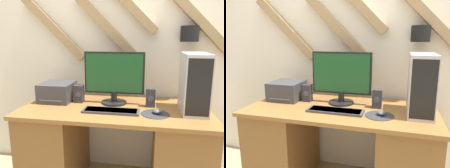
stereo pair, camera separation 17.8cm
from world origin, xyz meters
TOP-DOWN VIEW (x-y plane):
  - wall_back at (0.00, 0.79)m, footprint 6.40×0.21m
  - desk at (0.00, 0.37)m, footprint 1.53×0.74m
  - monitor at (-0.02, 0.47)m, footprint 0.52×0.22m
  - keyboard at (-0.01, 0.24)m, footprint 0.44×0.14m
  - mousepad at (0.33, 0.24)m, footprint 0.22×0.22m
  - mouse at (0.34, 0.26)m, footprint 0.07×0.08m
  - computer_tower at (0.61, 0.36)m, footprint 0.18×0.35m
  - printer at (-0.55, 0.46)m, footprint 0.28×0.29m
  - speaker_left at (-0.34, 0.45)m, footprint 0.08×0.07m
  - speaker_right at (0.29, 0.43)m, footprint 0.08×0.07m

SIDE VIEW (x-z plane):
  - desk at x=0.00m, z-range 0.01..0.80m
  - mousepad at x=0.33m, z-range 0.78..0.79m
  - keyboard at x=-0.01m, z-range 0.78..0.80m
  - mouse at x=0.34m, z-range 0.79..0.82m
  - speaker_left at x=-0.34m, z-range 0.78..0.94m
  - speaker_right at x=0.29m, z-range 0.78..0.94m
  - printer at x=-0.55m, z-range 0.78..0.95m
  - computer_tower at x=0.61m, z-range 0.78..1.24m
  - monitor at x=-0.02m, z-range 0.80..1.25m
  - wall_back at x=0.00m, z-range 0.01..2.71m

